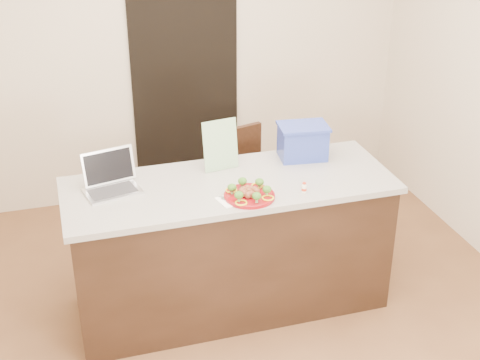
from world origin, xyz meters
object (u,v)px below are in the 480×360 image
object	(u,v)px
blue_box	(303,141)
laptop	(111,179)
plate	(249,196)
yogurt_bottle	(304,188)
island	(230,245)
chair	(240,184)
napkin	(231,200)

from	to	relation	value
blue_box	laptop	bearing A→B (deg)	-169.34
plate	yogurt_bottle	xyz separation A→B (m)	(0.34, -0.03, 0.01)
island	plate	bearing A→B (deg)	-74.80
laptop	chair	xyz separation A→B (m)	(0.98, 0.55, -0.44)
island	yogurt_bottle	bearing A→B (deg)	-32.59
chair	island	bearing A→B (deg)	-127.69
plate	laptop	world-z (taller)	laptop
blue_box	chair	distance (m)	0.74
plate	island	bearing A→B (deg)	105.20
yogurt_bottle	plate	bearing A→B (deg)	174.62
laptop	plate	bearing A→B (deg)	-37.05
island	napkin	distance (m)	0.52
island	plate	world-z (taller)	plate
napkin	chair	bearing A→B (deg)	70.12
napkin	yogurt_bottle	size ratio (longest dim) A/B	2.19
napkin	chair	world-z (taller)	chair
island	plate	size ratio (longest dim) A/B	6.75
laptop	chair	bearing A→B (deg)	16.45
island	napkin	bearing A→B (deg)	-104.13
island	yogurt_bottle	world-z (taller)	yogurt_bottle
island	yogurt_bottle	size ratio (longest dim) A/B	31.71
napkin	chair	xyz separation A→B (m)	(0.33, 0.91, -0.38)
plate	laptop	xyz separation A→B (m)	(-0.77, 0.35, 0.05)
laptop	chair	size ratio (longest dim) A/B	0.39
laptop	island	bearing A→B (deg)	-22.95
napkin	laptop	world-z (taller)	laptop
plate	laptop	size ratio (longest dim) A/B	0.84
island	chair	world-z (taller)	chair
yogurt_bottle	laptop	world-z (taller)	laptop
plate	laptop	distance (m)	0.85
plate	napkin	xyz separation A→B (m)	(-0.12, -0.01, -0.01)
blue_box	plate	bearing A→B (deg)	-132.34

